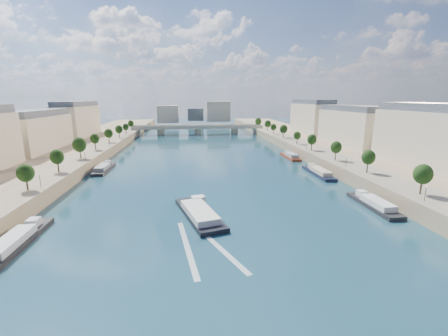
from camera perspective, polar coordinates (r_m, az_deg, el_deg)
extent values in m
plane|color=#0B2933|center=(126.29, -2.93, -1.11)|extent=(700.00, 700.00, 0.00)
cube|color=#9E8460|center=(141.01, -33.58, -0.78)|extent=(44.00, 520.00, 5.00)
cube|color=#9E8460|center=(148.59, 25.97, 0.72)|extent=(44.00, 520.00, 5.00)
cube|color=gray|center=(134.31, -28.02, 0.41)|extent=(14.00, 520.00, 0.10)
cube|color=gray|center=(140.63, 20.90, 1.62)|extent=(14.00, 520.00, 0.10)
cylinder|color=#382B1E|center=(102.97, -33.78, -2.75)|extent=(0.50, 0.50, 3.82)
ellipsoid|color=black|center=(102.18, -34.04, -0.81)|extent=(4.80, 4.80, 5.52)
cylinder|color=#382B1E|center=(124.13, -28.88, 0.25)|extent=(0.50, 0.50, 3.82)
ellipsoid|color=black|center=(123.47, -29.06, 1.87)|extent=(4.80, 4.80, 5.52)
cylinder|color=#382B1E|center=(146.17, -25.43, 2.36)|extent=(0.50, 0.50, 3.82)
ellipsoid|color=black|center=(145.61, -25.57, 3.75)|extent=(4.80, 4.80, 5.52)
cylinder|color=#382B1E|center=(168.74, -22.89, 3.90)|extent=(0.50, 0.50, 3.82)
ellipsoid|color=black|center=(168.26, -22.99, 5.11)|extent=(4.80, 4.80, 5.52)
cylinder|color=#382B1E|center=(191.66, -20.94, 5.08)|extent=(0.50, 0.50, 3.82)
ellipsoid|color=black|center=(191.24, -21.03, 6.14)|extent=(4.80, 4.80, 5.52)
cylinder|color=#382B1E|center=(214.82, -19.41, 6.00)|extent=(0.50, 0.50, 3.82)
ellipsoid|color=black|center=(214.44, -19.48, 6.95)|extent=(4.80, 4.80, 5.52)
cylinder|color=#382B1E|center=(238.14, -18.17, 6.73)|extent=(0.50, 0.50, 3.82)
ellipsoid|color=black|center=(237.80, -18.23, 7.59)|extent=(4.80, 4.80, 5.52)
cylinder|color=#382B1E|center=(261.59, -17.15, 7.33)|extent=(0.50, 0.50, 3.82)
ellipsoid|color=black|center=(261.28, -17.20, 8.12)|extent=(4.80, 4.80, 5.52)
cylinder|color=#382B1E|center=(98.57, 33.22, -3.30)|extent=(0.50, 0.50, 3.82)
ellipsoid|color=black|center=(97.75, 33.49, -1.28)|extent=(4.80, 4.80, 5.52)
cylinder|color=#382B1E|center=(117.28, 25.86, -0.10)|extent=(0.50, 0.50, 3.82)
ellipsoid|color=black|center=(116.58, 26.04, 1.62)|extent=(4.80, 4.80, 5.52)
cylinder|color=#382B1E|center=(137.63, 20.61, 2.19)|extent=(0.50, 0.50, 3.82)
ellipsoid|color=black|center=(137.04, 20.73, 3.67)|extent=(4.80, 4.80, 5.52)
cylinder|color=#382B1E|center=(159.01, 16.72, 3.87)|extent=(0.50, 0.50, 3.82)
ellipsoid|color=black|center=(158.49, 16.81, 5.16)|extent=(4.80, 4.80, 5.52)
cylinder|color=#382B1E|center=(181.04, 13.76, 5.14)|extent=(0.50, 0.50, 3.82)
ellipsoid|color=black|center=(180.59, 13.82, 6.27)|extent=(4.80, 4.80, 5.52)
cylinder|color=#382B1E|center=(203.52, 11.44, 6.12)|extent=(0.50, 0.50, 3.82)
ellipsoid|color=black|center=(203.12, 11.48, 7.12)|extent=(4.80, 4.80, 5.52)
cylinder|color=#382B1E|center=(226.31, 9.57, 6.90)|extent=(0.50, 0.50, 3.82)
ellipsoid|color=black|center=(225.95, 9.61, 7.80)|extent=(4.80, 4.80, 5.52)
cylinder|color=#382B1E|center=(249.33, 8.05, 7.52)|extent=(0.50, 0.50, 3.82)
ellipsoid|color=black|center=(249.01, 8.07, 8.35)|extent=(4.80, 4.80, 5.52)
cylinder|color=#382B1E|center=(272.52, 6.78, 8.04)|extent=(0.50, 0.50, 3.82)
ellipsoid|color=black|center=(272.22, 6.80, 8.79)|extent=(4.80, 4.80, 5.52)
cylinder|color=black|center=(105.31, -31.62, -2.11)|extent=(0.14, 0.14, 4.00)
sphere|color=#FFE5B2|center=(104.84, -31.76, -1.00)|extent=(0.36, 0.36, 0.36)
cylinder|color=black|center=(141.62, -24.98, 2.13)|extent=(0.14, 0.14, 4.00)
sphere|color=#FFE5B2|center=(141.28, -25.06, 2.96)|extent=(0.36, 0.36, 0.36)
cylinder|color=black|center=(179.51, -21.08, 4.59)|extent=(0.14, 0.14, 4.00)
sphere|color=#FFE5B2|center=(179.24, -21.14, 5.26)|extent=(0.36, 0.36, 0.36)
cylinder|color=black|center=(218.16, -18.54, 6.19)|extent=(0.14, 0.14, 4.00)
sphere|color=#FFE5B2|center=(217.93, -18.58, 6.73)|extent=(0.36, 0.36, 0.36)
cylinder|color=black|center=(93.33, 33.97, -4.18)|extent=(0.14, 0.14, 4.00)
sphere|color=#FFE5B2|center=(92.80, 34.14, -2.94)|extent=(0.36, 0.36, 0.36)
cylinder|color=black|center=(125.21, 22.25, 1.06)|extent=(0.14, 0.14, 4.00)
sphere|color=#FFE5B2|center=(124.82, 22.34, 2.00)|extent=(0.36, 0.36, 0.36)
cylinder|color=black|center=(160.77, 15.48, 4.08)|extent=(0.14, 0.14, 4.00)
sphere|color=#FFE5B2|center=(160.46, 15.53, 4.82)|extent=(0.36, 0.36, 0.36)
cylinder|color=black|center=(198.02, 11.19, 5.96)|extent=(0.14, 0.14, 4.00)
sphere|color=#FFE5B2|center=(197.78, 11.22, 6.57)|extent=(0.36, 0.36, 0.36)
cylinder|color=black|center=(236.18, 8.25, 7.22)|extent=(0.14, 0.14, 4.00)
sphere|color=#FFE5B2|center=(235.97, 8.27, 7.73)|extent=(0.36, 0.36, 0.36)
cube|color=beige|center=(181.26, -32.04, 6.10)|extent=(16.00, 52.00, 20.00)
cube|color=#474C54|center=(180.59, -32.49, 9.74)|extent=(14.72, 50.44, 3.20)
cube|color=beige|center=(234.82, -26.09, 7.95)|extent=(16.00, 52.00, 20.00)
cube|color=#474C54|center=(234.30, -26.38, 10.77)|extent=(14.72, 50.44, 3.20)
cube|color=beige|center=(141.04, 34.63, 4.27)|extent=(16.00, 52.00, 20.00)
cube|color=#474C54|center=(140.17, 35.26, 8.95)|extent=(14.72, 50.44, 3.20)
cube|color=beige|center=(188.28, 23.09, 7.24)|extent=(16.00, 52.00, 20.00)
cube|color=#474C54|center=(187.62, 23.42, 10.76)|extent=(14.72, 50.44, 3.20)
cube|color=beige|center=(240.27, 16.29, 8.85)|extent=(16.00, 52.00, 20.00)
cube|color=#474C54|center=(239.76, 16.47, 11.61)|extent=(14.72, 50.44, 3.20)
cube|color=beige|center=(333.30, -10.61, 10.07)|extent=(22.00, 18.00, 18.00)
cube|color=beige|center=(343.99, -1.17, 10.72)|extent=(26.00, 20.00, 22.00)
cube|color=#474C54|center=(357.70, -5.46, 10.12)|extent=(18.00, 16.00, 14.00)
cube|color=#C1B79E|center=(263.21, -4.96, 7.75)|extent=(112.00, 11.00, 2.20)
cube|color=#C1B79E|center=(258.09, -4.93, 7.97)|extent=(112.00, 0.80, 0.90)
cube|color=#C1B79E|center=(268.05, -5.00, 8.17)|extent=(112.00, 0.80, 0.90)
cylinder|color=#C1B79E|center=(264.60, -11.93, 6.73)|extent=(6.40, 6.40, 5.00)
cylinder|color=#C1B79E|center=(263.59, -4.94, 6.94)|extent=(6.40, 6.40, 5.00)
cylinder|color=#C1B79E|center=(266.44, 2.01, 7.05)|extent=(6.40, 6.40, 5.00)
cube|color=#C1B79E|center=(267.19, -16.23, 6.55)|extent=(6.00, 12.00, 5.00)
cube|color=#C1B79E|center=(270.14, 6.24, 7.07)|extent=(6.00, 12.00, 5.00)
cube|color=black|center=(82.41, -4.74, -8.89)|extent=(13.82, 26.64, 1.83)
cube|color=silver|center=(79.86, -4.71, -8.29)|extent=(10.18, 17.64, 1.65)
cube|color=silver|center=(88.96, -4.93, -5.95)|extent=(4.34, 3.93, 1.80)
cube|color=silver|center=(67.09, -7.03, -14.67)|extent=(4.94, 25.90, 0.04)
cube|color=silver|center=(67.29, -1.40, -14.47)|extent=(10.98, 24.51, 0.04)
cube|color=black|center=(80.86, -34.67, -11.80)|extent=(5.00, 25.08, 1.80)
cube|color=#B3BAC0|center=(78.62, -35.51, -11.25)|extent=(4.10, 13.80, 1.60)
cube|color=#B3BAC0|center=(86.34, -32.53, -8.71)|extent=(2.50, 3.01, 1.80)
cube|color=black|center=(142.12, -21.88, -0.31)|extent=(5.00, 22.20, 1.80)
cube|color=gray|center=(140.09, -22.12, 0.19)|extent=(4.10, 12.21, 1.60)
cube|color=gray|center=(148.03, -21.29, 0.96)|extent=(2.50, 2.66, 1.80)
cube|color=#232325|center=(98.77, 26.56, -6.50)|extent=(5.00, 21.63, 1.80)
cube|color=white|center=(96.90, 27.22, -5.88)|extent=(4.10, 11.90, 1.60)
cube|color=white|center=(103.40, 24.74, -4.41)|extent=(2.50, 2.60, 1.80)
cube|color=#161C31|center=(131.06, 17.53, -1.06)|extent=(5.00, 23.88, 1.80)
cube|color=beige|center=(128.98, 17.92, -0.53)|extent=(4.10, 13.13, 1.60)
cube|color=beige|center=(137.03, 16.38, 0.41)|extent=(2.50, 2.87, 1.80)
cube|color=maroon|center=(163.25, 12.53, 1.99)|extent=(5.00, 20.11, 1.80)
cube|color=#A1A6AC|center=(161.44, 12.74, 2.47)|extent=(4.10, 11.06, 1.60)
cube|color=#A1A6AC|center=(168.53, 11.90, 3.00)|extent=(2.50, 2.41, 1.80)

